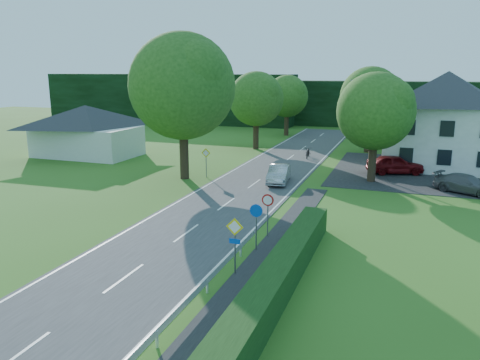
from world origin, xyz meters
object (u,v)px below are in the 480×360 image
at_px(moving_car, 279,174).
at_px(parked_car_red, 395,164).
at_px(motorcycle, 308,152).
at_px(parasol, 387,157).
at_px(parked_car_silver_a, 411,158).
at_px(parked_car_grey, 467,184).
at_px(streetlight, 371,123).
at_px(parked_car_silver_b, 448,164).

relative_size(moving_car, parked_car_red, 0.90).
height_order(motorcycle, parked_car_red, parked_car_red).
bearing_deg(parasol, parked_car_silver_a, 23.87).
xyz_separation_m(motorcycle, parasol, (7.66, -2.09, 0.33)).
distance_m(moving_car, parked_car_grey, 13.63).
xyz_separation_m(streetlight, parked_car_silver_a, (3.42, 5.20, -3.62)).
bearing_deg(moving_car, parked_car_silver_b, 27.34).
relative_size(motorcycle, parked_car_silver_a, 0.44).
relative_size(parked_car_silver_a, parasol, 2.44).
height_order(moving_car, motorcycle, moving_car).
distance_m(moving_car, parked_car_silver_b, 15.67).
distance_m(motorcycle, parked_car_silver_b, 13.05).
height_order(parked_car_silver_a, parked_car_grey, parked_car_silver_a).
height_order(moving_car, parked_car_silver_b, moving_car).
bearing_deg(parked_car_silver_a, parked_car_silver_b, -91.58).
xyz_separation_m(motorcycle, parked_car_silver_a, (9.78, -1.15, 0.23)).
relative_size(streetlight, motorcycle, 3.70).
distance_m(moving_car, parasol, 12.00).
relative_size(motorcycle, parked_car_red, 0.46).
bearing_deg(streetlight, parked_car_silver_b, 31.69).
distance_m(streetlight, parasol, 5.68).
xyz_separation_m(parked_car_red, parked_car_grey, (5.06, -5.05, -0.15)).
xyz_separation_m(parked_car_red, parasol, (-0.80, 2.71, 0.09)).
height_order(streetlight, motorcycle, streetlight).
relative_size(streetlight, moving_car, 1.89).
distance_m(parked_car_silver_a, parasol, 2.32).
xyz_separation_m(parked_car_grey, parasol, (-5.87, 7.76, 0.24)).
bearing_deg(parked_car_silver_b, streetlight, 101.09).
xyz_separation_m(moving_car, parked_car_red, (8.49, 6.50, 0.11)).
distance_m(motorcycle, parasol, 7.95).
relative_size(parked_car_red, parked_car_silver_a, 0.97).
relative_size(parked_car_grey, parked_car_silver_b, 1.02).
bearing_deg(motorcycle, parked_car_silver_a, -11.96).
relative_size(motorcycle, parked_car_grey, 0.48).
bearing_deg(moving_car, parasol, 42.66).
distance_m(parked_car_silver_b, parasol, 5.19).
height_order(streetlight, parasol, streetlight).
bearing_deg(streetlight, motorcycle, 135.02).
bearing_deg(parked_car_silver_a, moving_car, 155.78).
height_order(parked_car_silver_a, parked_car_silver_b, parked_car_silver_a).
xyz_separation_m(moving_car, parked_car_silver_a, (9.80, 10.15, 0.11)).
bearing_deg(parasol, parked_car_red, -73.45).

